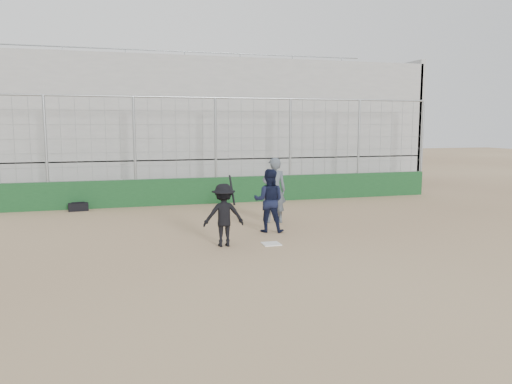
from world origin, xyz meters
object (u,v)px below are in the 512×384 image
object	(u,v)px
batter_at_plate	(224,215)
umpire	(274,193)
catcher_crouched	(269,211)
equipment_bag	(78,207)

from	to	relation	value
batter_at_plate	umpire	size ratio (longest dim) A/B	0.96
batter_at_plate	catcher_crouched	bearing A→B (deg)	38.56
catcher_crouched	equipment_bag	size ratio (longest dim) A/B	1.73
umpire	equipment_bag	world-z (taller)	umpire
catcher_crouched	umpire	world-z (taller)	umpire
equipment_bag	catcher_crouched	bearing A→B (deg)	-43.65
batter_at_plate	equipment_bag	distance (m)	7.46
umpire	batter_at_plate	bearing A→B (deg)	60.31
catcher_crouched	equipment_bag	bearing A→B (deg)	136.35
catcher_crouched	umpire	xyz separation A→B (m)	(0.56, 1.28, 0.31)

